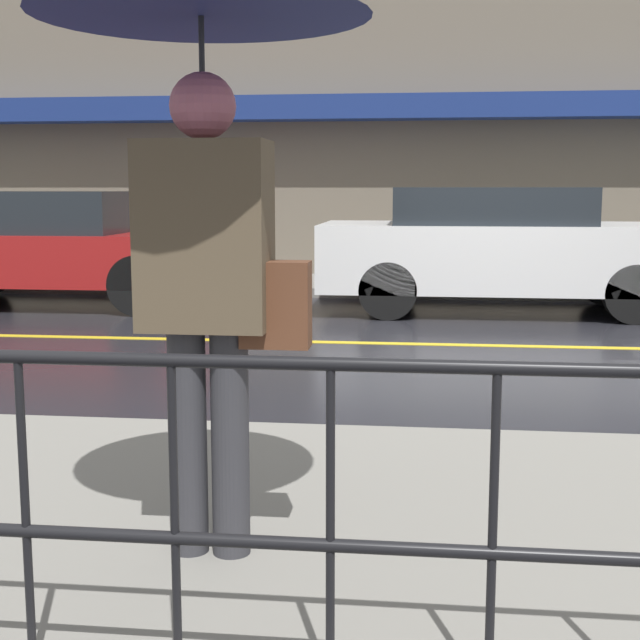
{
  "coord_description": "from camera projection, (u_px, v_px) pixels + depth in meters",
  "views": [
    {
      "loc": [
        -0.59,
        -8.18,
        1.44
      ],
      "look_at": [
        -1.25,
        -2.66,
        0.61
      ],
      "focal_mm": 50.0,
      "sensor_mm": 36.0,
      "label": 1
    }
  ],
  "objects": [
    {
      "name": "car_red",
      "position": [
        50.0,
        246.0,
        10.93
      ],
      "size": [
        4.26,
        1.78,
        1.39
      ],
      "color": "maroon",
      "rests_on": "ground_plane"
    },
    {
      "name": "ground_plane",
      "position": [
        489.0,
        346.0,
        8.18
      ],
      "size": [
        80.0,
        80.0,
        0.0
      ],
      "primitive_type": "plane",
      "color": "black"
    },
    {
      "name": "sidewalk_near",
      "position": [
        575.0,
        546.0,
        3.45
      ],
      "size": [
        28.0,
        2.88,
        0.13
      ],
      "color": "gray",
      "rests_on": "ground_plane"
    },
    {
      "name": "building_storefront",
      "position": [
        470.0,
        59.0,
        13.13
      ],
      "size": [
        28.0,
        0.85,
        6.73
      ],
      "color": "#706656",
      "rests_on": "ground_plane"
    },
    {
      "name": "lane_marking",
      "position": [
        489.0,
        345.0,
        8.18
      ],
      "size": [
        25.2,
        0.12,
        0.01
      ],
      "color": "gold",
      "rests_on": "ground_plane"
    },
    {
      "name": "pedestrian",
      "position": [
        203.0,
        61.0,
        2.99
      ],
      "size": [
        1.15,
        1.15,
        2.14
      ],
      "color": "#333338",
      "rests_on": "sidewalk_near"
    },
    {
      "name": "car_white",
      "position": [
        501.0,
        248.0,
        10.29
      ],
      "size": [
        4.21,
        1.71,
        1.44
      ],
      "color": "silver",
      "rests_on": "ground_plane"
    },
    {
      "name": "sidewalk_far",
      "position": [
        468.0,
        287.0,
        12.48
      ],
      "size": [
        28.0,
        2.04,
        0.13
      ],
      "color": "gray",
      "rests_on": "ground_plane"
    }
  ]
}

